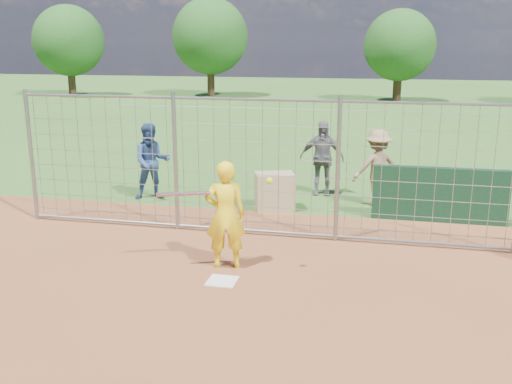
% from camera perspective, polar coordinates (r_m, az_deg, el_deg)
% --- Properties ---
extents(ground, '(100.00, 100.00, 0.00)m').
position_cam_1_polar(ground, '(8.83, -3.06, -8.43)').
color(ground, '#2D591E').
rests_on(ground, ground).
extents(home_plate, '(0.43, 0.43, 0.02)m').
position_cam_1_polar(home_plate, '(8.64, -3.42, -8.88)').
color(home_plate, silver).
rests_on(home_plate, ground).
extents(dugout_wall, '(2.60, 0.20, 1.10)m').
position_cam_1_polar(dugout_wall, '(11.84, 17.87, -0.26)').
color(dugout_wall, '#11381E').
rests_on(dugout_wall, ground).
extents(batter, '(0.72, 0.57, 1.73)m').
position_cam_1_polar(batter, '(8.89, -3.09, -2.31)').
color(batter, yellow).
rests_on(batter, ground).
extents(bystander_a, '(1.04, 0.95, 1.73)m').
position_cam_1_polar(bystander_a, '(13.09, -10.37, 3.02)').
color(bystander_a, navy).
rests_on(bystander_a, ground).
extents(bystander_b, '(1.02, 0.44, 1.74)m').
position_cam_1_polar(bystander_b, '(13.34, 6.59, 3.41)').
color(bystander_b, '#5C5C61').
rests_on(bystander_b, ground).
extents(bystander_c, '(1.23, 0.98, 1.67)m').
position_cam_1_polar(bystander_c, '(12.67, 12.04, 2.40)').
color(bystander_c, '#927250').
rests_on(bystander_c, ground).
extents(equipment_bin, '(0.94, 0.79, 0.80)m').
position_cam_1_polar(equipment_bin, '(12.11, 1.87, 0.05)').
color(equipment_bin, tan).
rests_on(equipment_bin, ground).
extents(equipment_in_play, '(1.78, 0.36, 0.34)m').
position_cam_1_polar(equipment_in_play, '(8.66, -5.17, 0.12)').
color(equipment_in_play, silver).
rests_on(equipment_in_play, ground).
extents(backstop_fence, '(9.08, 0.08, 2.60)m').
position_cam_1_polar(backstop_fence, '(10.29, -0.19, 2.34)').
color(backstop_fence, gray).
rests_on(backstop_fence, ground).
extents(tree_line, '(44.66, 6.72, 6.48)m').
position_cam_1_polar(tree_line, '(35.95, 14.42, 14.69)').
color(tree_line, '#3F2B19').
rests_on(tree_line, ground).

